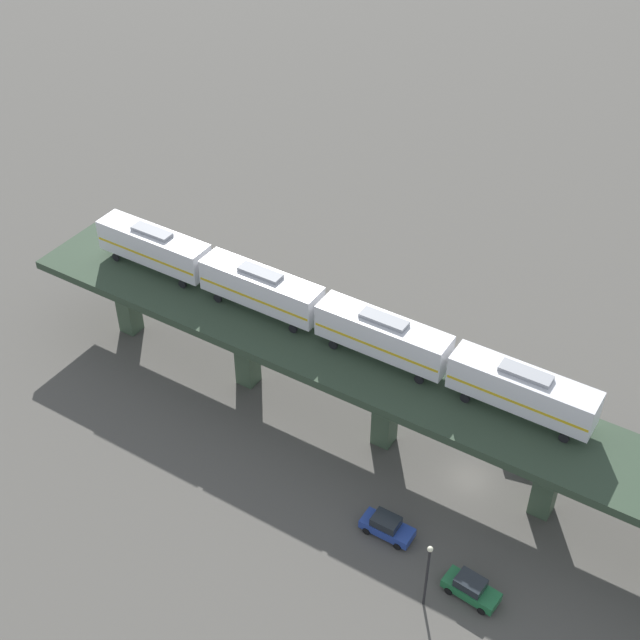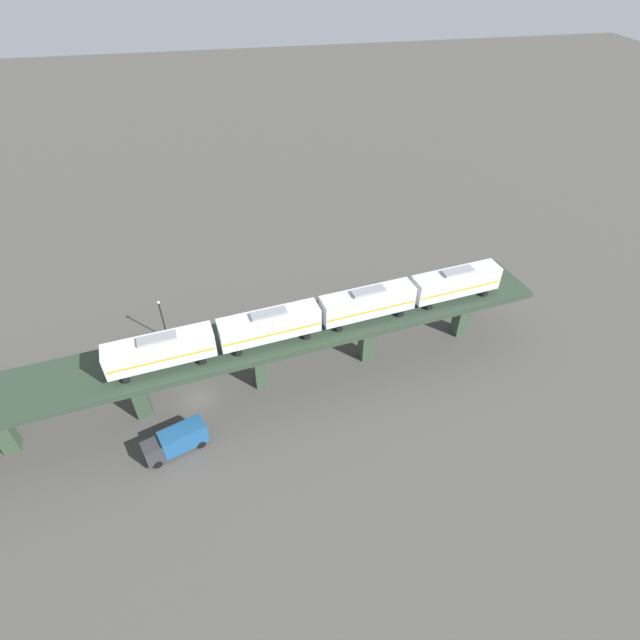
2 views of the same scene
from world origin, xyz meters
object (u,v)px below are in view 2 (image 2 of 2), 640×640
object	(u,v)px
street_car_blue	(210,344)
street_car_green	(149,350)
subway_train	(320,313)
street_lamp	(162,317)
delivery_truck	(176,441)

from	to	relation	value
street_car_blue	street_car_green	size ratio (longest dim) A/B	1.03
subway_train	street_car_blue	xyz separation A→B (m)	(8.23, 14.36, -9.95)
street_car_blue	street_car_green	world-z (taller)	same
street_lamp	street_car_blue	bearing A→B (deg)	-118.46
subway_train	street_car_green	size ratio (longest dim) A/B	11.01
street_car_green	delivery_truck	world-z (taller)	delivery_truck
subway_train	street_car_green	distance (m)	26.28
subway_train	street_car_blue	distance (m)	19.31
street_car_blue	street_car_green	distance (m)	8.39
street_car_blue	delivery_truck	bearing A→B (deg)	166.37
street_car_blue	street_lamp	world-z (taller)	street_lamp
delivery_truck	street_lamp	world-z (taller)	street_lamp
street_car_blue	delivery_truck	xyz separation A→B (m)	(-16.74, 4.06, 0.82)
subway_train	street_lamp	distance (m)	24.46
street_car_blue	delivery_truck	size ratio (longest dim) A/B	0.61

